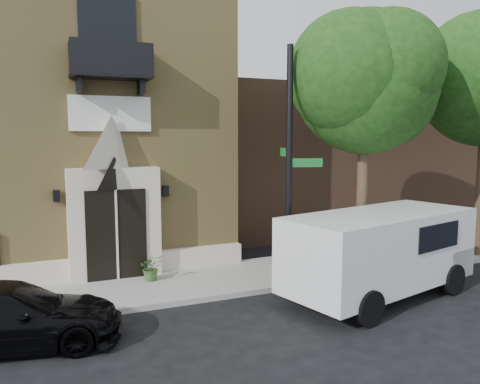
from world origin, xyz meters
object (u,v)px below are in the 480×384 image
(black_sedan, at_px, (7,316))
(fire_hydrant, at_px, (317,264))
(street_sign, at_px, (289,166))
(dumpster, at_px, (364,250))
(cargo_van, at_px, (385,249))
(pedestrian_near, at_px, (336,238))

(black_sedan, xyz_separation_m, fire_hydrant, (8.09, 1.29, -0.12))
(street_sign, bearing_deg, fire_hydrant, 22.97)
(black_sedan, height_order, fire_hydrant, black_sedan)
(fire_hydrant, distance_m, dumpster, 1.66)
(cargo_van, height_order, pedestrian_near, cargo_van)
(street_sign, xyz_separation_m, dumpster, (2.68, 0.11, -2.64))
(fire_hydrant, bearing_deg, dumpster, -1.45)
(fire_hydrant, relative_size, pedestrian_near, 0.43)
(fire_hydrant, relative_size, dumpster, 0.38)
(street_sign, relative_size, dumpster, 3.23)
(street_sign, height_order, fire_hydrant, street_sign)
(black_sedan, distance_m, fire_hydrant, 8.19)
(cargo_van, bearing_deg, black_sedan, 163.17)
(cargo_van, height_order, fire_hydrant, cargo_van)
(street_sign, relative_size, fire_hydrant, 8.41)
(dumpster, bearing_deg, pedestrian_near, 129.40)
(cargo_van, distance_m, pedestrian_near, 2.46)
(street_sign, bearing_deg, pedestrian_near, 35.71)
(street_sign, height_order, dumpster, street_sign)
(street_sign, bearing_deg, black_sedan, -156.36)
(cargo_van, relative_size, street_sign, 0.91)
(cargo_van, distance_m, street_sign, 3.37)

